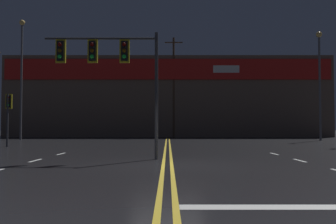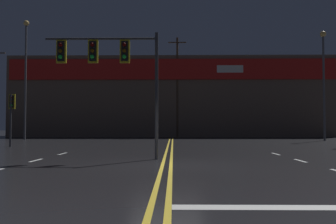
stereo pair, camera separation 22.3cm
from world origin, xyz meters
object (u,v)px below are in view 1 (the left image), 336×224
object	(u,v)px
traffic_signal_median	(108,60)
traffic_signal_corner_northwest	(9,108)
streetlight_far_left	(320,72)
streetlight_near_left	(22,66)

from	to	relation	value
traffic_signal_median	traffic_signal_corner_northwest	world-z (taller)	traffic_signal_median
traffic_signal_corner_northwest	streetlight_far_left	bearing A→B (deg)	22.76
traffic_signal_median	streetlight_far_left	bearing A→B (deg)	49.47
traffic_signal_median	traffic_signal_corner_northwest	bearing A→B (deg)	131.04
streetlight_near_left	traffic_signal_corner_northwest	bearing A→B (deg)	-71.82
streetlight_far_left	traffic_signal_median	bearing A→B (deg)	-130.53
streetlight_near_left	streetlight_far_left	bearing A→B (deg)	-4.32
traffic_signal_median	streetlight_near_left	size ratio (longest dim) A/B	0.44
traffic_signal_corner_northwest	streetlight_far_left	size ratio (longest dim) A/B	0.34
traffic_signal_corner_northwest	streetlight_near_left	size ratio (longest dim) A/B	0.29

